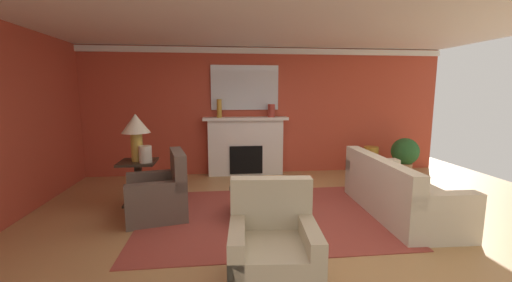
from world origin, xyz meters
TOP-DOWN VIEW (x-y plane):
  - ground_plane at (0.00, 0.00)m, footprint 9.73×9.73m
  - wall_fireplace at (0.00, 2.95)m, footprint 8.09×0.12m
  - ceiling_panel at (0.00, 0.30)m, footprint 8.09×6.37m
  - crown_moulding at (0.00, 2.87)m, footprint 8.09×0.08m
  - area_rug at (-0.29, 0.30)m, footprint 3.50×2.52m
  - fireplace at (-0.36, 2.74)m, footprint 1.80×0.35m
  - mantel_mirror at (-0.36, 2.86)m, footprint 1.44×0.04m
  - sofa at (1.66, 0.18)m, footprint 0.98×2.13m
  - armchair_near_window at (-1.79, 0.46)m, footprint 0.95×0.95m
  - armchair_facing_fireplace at (-0.45, -1.34)m, footprint 0.87×0.87m
  - coffee_table at (-0.29, 0.30)m, footprint 1.00×1.00m
  - side_table at (-2.22, 1.09)m, footprint 0.56×0.56m
  - table_lamp at (-2.22, 1.09)m, footprint 0.44×0.44m
  - vase_mantel_right at (0.19, 2.69)m, footprint 0.15×0.15m
  - vase_tall_corner at (2.35, 2.44)m, footprint 0.31×0.31m
  - vase_on_side_table at (-2.07, 0.97)m, footprint 0.19×0.19m
  - vase_mantel_left at (-0.91, 2.69)m, footprint 0.10×0.10m
  - book_red_cover at (-0.22, 0.39)m, footprint 0.25×0.24m
  - potted_plant at (2.95, 2.14)m, footprint 0.56×0.56m

SIDE VIEW (x-z plane):
  - ground_plane at x=0.00m, z-range 0.00..0.00m
  - area_rug at x=-0.29m, z-range 0.00..0.01m
  - sofa at x=1.66m, z-range -0.13..0.72m
  - vase_tall_corner at x=2.35m, z-range 0.00..0.61m
  - armchair_near_window at x=-1.79m, z-range -0.17..0.78m
  - armchair_facing_fireplace at x=-0.45m, z-range -0.17..0.78m
  - coffee_table at x=-0.29m, z-range 0.11..0.56m
  - side_table at x=-2.22m, z-range 0.05..0.75m
  - book_red_cover at x=-0.22m, z-range 0.45..0.50m
  - potted_plant at x=2.95m, z-range 0.08..0.91m
  - fireplace at x=-0.36m, z-range -0.04..1.22m
  - vase_on_side_table at x=-2.07m, z-range 0.70..0.96m
  - table_lamp at x=-2.22m, z-range 0.85..1.60m
  - wall_fireplace at x=0.00m, z-range 0.00..2.72m
  - vase_mantel_right at x=0.19m, z-range 1.25..1.53m
  - vase_mantel_left at x=-0.91m, z-range 1.25..1.64m
  - mantel_mirror at x=-0.36m, z-range 1.40..2.35m
  - crown_moulding at x=0.00m, z-range 2.58..2.70m
  - ceiling_panel at x=0.00m, z-range 2.72..2.78m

